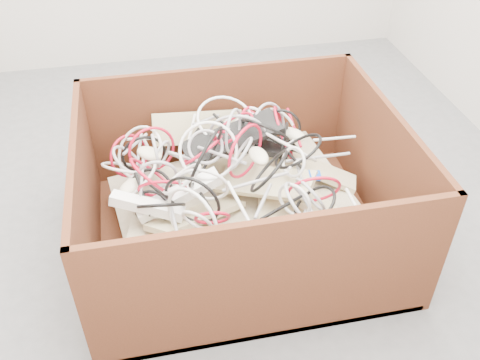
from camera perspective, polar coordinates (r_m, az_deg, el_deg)
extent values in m
plane|color=#545457|center=(2.48, -2.40, -1.68)|extent=(3.00, 3.00, 0.00)
cube|color=#BCB7AE|center=(0.59, 19.87, -1.37)|extent=(3.00, 0.04, 2.50)
cube|color=#401F10|center=(2.27, 0.10, -6.00)|extent=(1.21, 1.01, 0.03)
cube|color=#401F10|center=(2.48, -2.22, 6.26)|extent=(1.21, 0.03, 0.55)
cube|color=#401F10|center=(1.75, 3.46, -10.92)|extent=(1.21, 0.02, 0.55)
cube|color=#401F10|center=(2.26, 14.99, 1.13)|extent=(0.02, 0.96, 0.55)
cube|color=#401F10|center=(2.08, -16.11, -2.89)|extent=(0.02, 0.96, 0.55)
cube|color=tan|center=(2.23, 0.00, -4.31)|extent=(1.06, 0.92, 0.20)
cube|color=tan|center=(2.11, -2.30, -4.38)|extent=(0.76, 0.68, 0.21)
cube|color=#C2B389|center=(2.22, -4.10, -0.47)|extent=(0.42, 0.29, 0.06)
cube|color=#C2B389|center=(2.33, 7.74, 1.32)|extent=(0.40, 0.30, 0.16)
cube|color=#C2B389|center=(2.02, 3.90, -5.07)|extent=(0.23, 0.41, 0.12)
cube|color=#C2B389|center=(1.93, -10.04, -8.30)|extent=(0.40, 0.16, 0.11)
cube|color=#C2B389|center=(2.07, 8.79, -3.49)|extent=(0.26, 0.42, 0.09)
cube|color=#C2B389|center=(2.37, -4.55, 5.61)|extent=(0.41, 0.10, 0.17)
cube|color=#C2B389|center=(2.01, -4.63, -3.77)|extent=(0.40, 0.33, 0.16)
cube|color=#C2B389|center=(2.06, 2.66, -0.20)|extent=(0.38, 0.36, 0.16)
cube|color=black|center=(2.19, 0.09, 3.96)|extent=(0.42, 0.28, 0.08)
cube|color=black|center=(2.11, -0.84, 4.58)|extent=(0.41, 0.21, 0.11)
ellipsoid|color=beige|center=(2.03, -11.53, -0.67)|extent=(0.13, 0.13, 0.04)
ellipsoid|color=beige|center=(2.25, 5.76, 4.89)|extent=(0.12, 0.13, 0.04)
ellipsoid|color=beige|center=(1.76, -4.97, -8.57)|extent=(0.11, 0.07, 0.04)
ellipsoid|color=beige|center=(1.99, 1.99, 2.61)|extent=(0.08, 0.12, 0.04)
ellipsoid|color=beige|center=(2.09, -9.69, 2.81)|extent=(0.13, 0.13, 0.04)
ellipsoid|color=black|center=(1.89, 7.42, -6.02)|extent=(0.13, 0.11, 0.04)
ellipsoid|color=beige|center=(1.86, -0.73, -6.60)|extent=(0.12, 0.13, 0.04)
cube|color=white|center=(1.96, -6.61, -1.61)|extent=(0.33, 0.13, 0.13)
cube|color=white|center=(1.92, -9.88, -2.76)|extent=(0.27, 0.14, 0.09)
cube|color=blue|center=(2.02, 7.97, 0.49)|extent=(0.05, 0.05, 0.03)
torus|color=#B30C25|center=(2.14, -9.42, 3.24)|extent=(0.26, 0.10, 0.27)
torus|color=black|center=(1.90, -3.68, 2.47)|extent=(0.20, 0.30, 0.33)
torus|color=black|center=(2.02, -9.60, -1.35)|extent=(0.22, 0.15, 0.20)
torus|color=silver|center=(2.17, -12.03, 1.28)|extent=(0.27, 0.26, 0.12)
torus|color=#B30C25|center=(2.24, -11.76, 2.55)|extent=(0.21, 0.14, 0.22)
torus|color=black|center=(2.04, 6.21, 3.11)|extent=(0.21, 0.21, 0.17)
torus|color=black|center=(1.97, -9.42, -3.02)|extent=(0.19, 0.09, 0.19)
torus|color=silver|center=(2.15, 5.32, 3.57)|extent=(0.23, 0.30, 0.25)
torus|color=silver|center=(1.98, 5.74, 1.92)|extent=(0.10, 0.12, 0.13)
torus|color=black|center=(1.90, -8.43, -2.73)|extent=(0.23, 0.18, 0.17)
torus|color=black|center=(2.27, 4.46, 5.59)|extent=(0.22, 0.08, 0.22)
torus|color=silver|center=(2.19, -1.57, 6.48)|extent=(0.26, 0.24, 0.14)
torus|color=#B30C25|center=(1.98, -9.25, 0.31)|extent=(0.18, 0.28, 0.24)
torus|color=silver|center=(1.78, -5.12, -4.34)|extent=(0.20, 0.22, 0.28)
torus|color=#B30C25|center=(1.96, 7.91, -1.07)|extent=(0.26, 0.11, 0.24)
torus|color=black|center=(2.23, -10.25, 2.67)|extent=(0.26, 0.04, 0.26)
torus|color=black|center=(2.20, 4.71, 3.69)|extent=(0.09, 0.22, 0.23)
torus|color=#B30C25|center=(2.12, -0.76, 5.54)|extent=(0.23, 0.27, 0.16)
torus|color=#B30C25|center=(2.04, -4.07, 3.21)|extent=(0.23, 0.20, 0.18)
torus|color=#9C9CA2|center=(2.11, -8.39, 2.74)|extent=(0.11, 0.11, 0.15)
torus|color=#B30C25|center=(1.95, -8.31, -0.96)|extent=(0.25, 0.14, 0.22)
torus|color=black|center=(1.88, 3.10, 0.98)|extent=(0.17, 0.25, 0.23)
torus|color=silver|center=(1.78, -4.61, -4.38)|extent=(0.13, 0.11, 0.16)
torus|color=silver|center=(2.15, -10.68, 2.92)|extent=(0.24, 0.21, 0.23)
torus|color=#B30C25|center=(2.24, 1.27, 6.45)|extent=(0.13, 0.13, 0.12)
torus|color=#9C9CA2|center=(2.24, 3.11, 5.73)|extent=(0.23, 0.19, 0.28)
torus|color=#9C9CA2|center=(2.00, -3.71, 3.58)|extent=(0.18, 0.14, 0.13)
torus|color=silver|center=(2.07, -10.99, -0.12)|extent=(0.23, 0.28, 0.19)
torus|color=black|center=(2.22, 3.90, 4.68)|extent=(0.28, 0.32, 0.19)
torus|color=silver|center=(2.22, 4.09, 5.74)|extent=(0.23, 0.24, 0.14)
torus|color=#9C9CA2|center=(2.15, -11.98, 2.11)|extent=(0.14, 0.19, 0.15)
torus|color=silver|center=(2.19, -0.35, 4.64)|extent=(0.20, 0.24, 0.19)
torus|color=#9C9CA2|center=(2.08, -6.37, 2.48)|extent=(0.11, 0.12, 0.12)
torus|color=#9C9CA2|center=(1.93, 0.09, 2.83)|extent=(0.12, 0.18, 0.18)
torus|color=#9C9CA2|center=(1.93, 7.54, -1.57)|extent=(0.11, 0.20, 0.20)
torus|color=black|center=(1.85, -5.15, -2.20)|extent=(0.25, 0.16, 0.29)
torus|color=#B30C25|center=(2.09, -1.61, 3.97)|extent=(0.13, 0.09, 0.15)
torus|color=silver|center=(1.87, -3.94, -0.53)|extent=(0.22, 0.12, 0.24)
torus|color=#9C9CA2|center=(2.02, -8.81, 0.57)|extent=(0.21, 0.05, 0.20)
torus|color=silver|center=(2.25, 0.39, 5.94)|extent=(0.16, 0.10, 0.15)
torus|color=#B30C25|center=(1.79, -2.99, -4.08)|extent=(0.17, 0.10, 0.15)
torus|color=silver|center=(1.88, 5.83, -2.18)|extent=(0.10, 0.12, 0.14)
torus|color=#B30C25|center=(2.22, 4.69, 5.01)|extent=(0.13, 0.34, 0.32)
torus|color=#9C9CA2|center=(1.83, 6.46, -2.52)|extent=(0.17, 0.24, 0.20)
torus|color=silver|center=(2.26, -9.66, 2.86)|extent=(0.06, 0.20, 0.20)
torus|color=#9C9CA2|center=(2.04, -0.72, 5.26)|extent=(0.13, 0.22, 0.25)
torus|color=#9C9CA2|center=(2.08, -9.02, 3.10)|extent=(0.03, 0.16, 0.16)
torus|color=#B30C25|center=(2.00, 0.59, 3.09)|extent=(0.23, 0.22, 0.30)
torus|color=black|center=(1.88, 7.96, -2.70)|extent=(0.17, 0.19, 0.12)
torus|color=silver|center=(1.95, -3.44, 3.15)|extent=(0.29, 0.19, 0.24)
torus|color=black|center=(2.12, 2.71, 5.37)|extent=(0.23, 0.20, 0.22)
torus|color=#9C9CA2|center=(2.11, -0.26, 5.08)|extent=(0.32, 0.12, 0.30)
torus|color=silver|center=(2.26, 1.61, 6.80)|extent=(0.12, 0.11, 0.15)
torus|color=silver|center=(1.88, -6.21, 0.13)|extent=(0.18, 0.17, 0.14)
cylinder|color=silver|center=(2.00, 5.82, 1.67)|extent=(0.09, 0.11, 0.05)
cylinder|color=black|center=(1.85, 4.47, -2.95)|extent=(0.17, 0.10, 0.02)
cylinder|color=#B30C25|center=(2.31, 3.50, 5.95)|extent=(0.20, 0.22, 0.07)
cylinder|color=silver|center=(2.31, 10.07, 4.41)|extent=(0.20, 0.03, 0.03)
cylinder|color=silver|center=(2.31, -9.85, 4.42)|extent=(0.18, 0.08, 0.07)
cylinder|color=#9C9CA2|center=(2.01, -10.46, 0.33)|extent=(0.05, 0.26, 0.04)
cylinder|color=silver|center=(2.23, -5.37, 4.82)|extent=(0.10, 0.27, 0.04)
cylinder|color=#9C9CA2|center=(2.22, -11.16, 3.80)|extent=(0.11, 0.12, 0.02)
cylinder|color=black|center=(2.21, -1.16, 5.46)|extent=(0.12, 0.17, 0.08)
cylinder|color=#9C9CA2|center=(2.18, -10.86, 2.22)|extent=(0.07, 0.25, 0.09)
cylinder|color=#9C9CA2|center=(2.30, -3.63, 6.44)|extent=(0.13, 0.11, 0.04)
cylinder|color=#9C9CA2|center=(1.84, 2.49, -2.24)|extent=(0.10, 0.16, 0.03)
cylinder|color=black|center=(1.95, -9.04, -0.94)|extent=(0.12, 0.23, 0.05)
cylinder|color=black|center=(1.96, -10.37, -1.47)|extent=(0.05, 0.18, 0.07)
cylinder|color=#9C9CA2|center=(2.15, 1.30, 4.84)|extent=(0.27, 0.07, 0.10)
cylinder|color=#9C9CA2|center=(2.13, 8.38, 2.43)|extent=(0.28, 0.05, 0.04)
cylinder|color=#B30C25|center=(2.27, 5.80, 5.65)|extent=(0.02, 0.23, 0.06)
cylinder|color=silver|center=(1.94, 12.54, -3.27)|extent=(0.04, 0.29, 0.05)
cylinder|color=black|center=(1.87, -3.62, -2.41)|extent=(0.04, 0.22, 0.08)
cylinder|color=black|center=(2.08, 5.46, 2.63)|extent=(0.05, 0.18, 0.02)
cylinder|color=#9C9CA2|center=(1.96, -2.05, 2.70)|extent=(0.15, 0.23, 0.08)
cylinder|color=#9C9CA2|center=(1.84, -7.06, -4.33)|extent=(0.03, 0.23, 0.02)
cylinder|color=silver|center=(1.77, 0.28, -3.18)|extent=(0.07, 0.23, 0.08)
cylinder|color=#9C9CA2|center=(1.86, 1.67, -0.18)|extent=(0.23, 0.05, 0.09)
cylinder|color=#9C9CA2|center=(1.83, 6.57, -4.60)|extent=(0.10, 0.17, 0.06)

